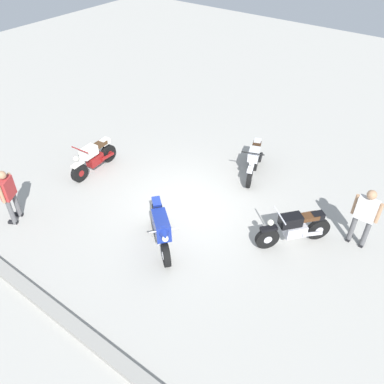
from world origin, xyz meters
The scene contains 8 objects.
ground_plane centered at (0.00, 0.00, 0.00)m, with size 40.00×40.00×0.00m, color #ADAAA3.
curb_edge centered at (0.00, 4.60, 0.07)m, with size 14.00×0.30×0.15m, color gray.
motorcycle_cream_vintage centered at (3.60, 0.23, 0.49)m, with size 0.70×1.96×1.07m.
motorcycle_black_cruiser centered at (-3.11, -0.57, 0.52)m, with size 1.43×1.68×1.09m.
motorcycle_blue_sportbike centered at (-0.39, 1.56, 0.59)m, with size 1.61×1.41×1.14m.
motorcycle_silver_cruiser centered at (-0.68, -2.74, 0.52)m, with size 0.93×2.00×1.09m.
person_in_white_shirt centered at (-4.48, -1.54, 1.03)m, with size 0.68×0.31×1.77m.
person_in_red_shirt centered at (3.56, 3.24, 0.95)m, with size 0.48×0.60×1.67m.
Camera 1 is at (-5.39, 6.98, 7.59)m, focal length 36.88 mm.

